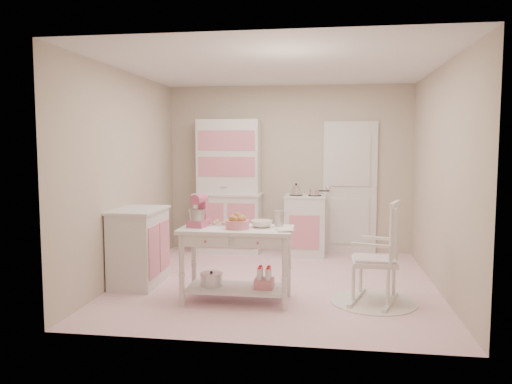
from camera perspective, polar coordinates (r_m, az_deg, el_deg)
room_shell at (r=5.97m, az=2.35°, el=5.07°), size 3.84×3.84×2.62m
door at (r=7.85m, az=10.67°, el=0.48°), size 0.82×0.05×2.04m
hutch at (r=7.78m, az=-3.18°, el=0.68°), size 1.06×0.50×2.08m
stove at (r=7.66m, az=5.63°, el=-3.79°), size 0.62×0.57×0.92m
base_cabinet at (r=6.20m, az=-13.22°, el=-6.10°), size 0.54×0.84×0.92m
lace_rug at (r=5.62m, az=13.26°, el=-12.09°), size 0.92×0.92×0.01m
rocking_chair at (r=5.49m, az=13.39°, el=-6.67°), size 0.67×0.83×1.10m
work_table at (r=5.42m, az=-2.23°, el=-8.28°), size 1.20×0.60×0.80m
stand_mixer at (r=5.43m, az=-6.58°, el=-2.18°), size 0.25×0.31×0.34m
cookie_tray at (r=5.54m, az=-3.43°, el=-3.68°), size 0.34×0.24×0.02m
bread_basket at (r=5.28m, az=-2.13°, el=-3.73°), size 0.25×0.25×0.09m
mixing_bowl at (r=5.37m, az=0.64°, el=-3.65°), size 0.24×0.24×0.07m
metal_pitcher at (r=5.43m, az=2.64°, el=-3.06°), size 0.10×0.10×0.17m
recipe_book at (r=5.16m, az=2.44°, el=-4.34°), size 0.21×0.25×0.02m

